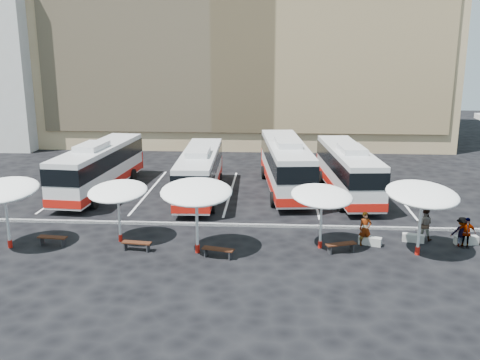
# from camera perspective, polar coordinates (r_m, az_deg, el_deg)

# --- Properties ---
(ground) EXTENTS (120.00, 120.00, 0.00)m
(ground) POSITION_cam_1_polar(r_m,az_deg,el_deg) (31.52, -2.17, -5.20)
(ground) COLOR black
(ground) RESTS_ON ground
(sandstone_building) EXTENTS (42.00, 18.25, 29.60)m
(sandstone_building) POSITION_cam_1_polar(r_m,az_deg,el_deg) (61.54, 0.80, 16.26)
(sandstone_building) COLOR tan
(sandstone_building) RESTS_ON ground
(curb_divider) EXTENTS (34.00, 0.25, 0.15)m
(curb_divider) POSITION_cam_1_polar(r_m,az_deg,el_deg) (31.96, -2.08, -4.77)
(curb_divider) COLOR black
(curb_divider) RESTS_ON ground
(bay_lines) EXTENTS (24.15, 12.00, 0.01)m
(bay_lines) POSITION_cam_1_polar(r_m,az_deg,el_deg) (39.12, -1.00, -1.29)
(bay_lines) COLOR white
(bay_lines) RESTS_ON ground
(bus_0) EXTENTS (3.57, 12.10, 3.79)m
(bus_0) POSITION_cam_1_polar(r_m,az_deg,el_deg) (39.96, -14.80, 1.42)
(bus_0) COLOR silver
(bus_0) RESTS_ON ground
(bus_1) EXTENTS (2.90, 11.38, 3.59)m
(bus_1) POSITION_cam_1_polar(r_m,az_deg,el_deg) (37.61, -4.30, 0.92)
(bus_1) COLOR silver
(bus_1) RESTS_ON ground
(bus_2) EXTENTS (3.87, 12.71, 3.97)m
(bus_2) POSITION_cam_1_polar(r_m,az_deg,el_deg) (39.27, 4.90, 1.76)
(bus_2) COLOR silver
(bus_2) RESTS_ON ground
(bus_3) EXTENTS (3.52, 11.93, 3.73)m
(bus_3) POSITION_cam_1_polar(r_m,az_deg,el_deg) (38.68, 11.42, 1.15)
(bus_3) COLOR silver
(bus_3) RESTS_ON ground
(sunshade_0) EXTENTS (3.76, 3.80, 3.72)m
(sunshade_0) POSITION_cam_1_polar(r_m,az_deg,el_deg) (30.25, -23.87, -1.02)
(sunshade_0) COLOR silver
(sunshade_0) RESTS_ON ground
(sunshade_1) EXTENTS (3.53, 3.57, 3.34)m
(sunshade_1) POSITION_cam_1_polar(r_m,az_deg,el_deg) (29.41, -12.91, -1.20)
(sunshade_1) COLOR silver
(sunshade_1) RESTS_ON ground
(sunshade_2) EXTENTS (4.09, 4.14, 3.83)m
(sunshade_2) POSITION_cam_1_polar(r_m,az_deg,el_deg) (27.06, -4.68, -1.30)
(sunshade_2) COLOR silver
(sunshade_2) RESTS_ON ground
(sunshade_3) EXTENTS (4.24, 4.26, 3.36)m
(sunshade_3) POSITION_cam_1_polar(r_m,az_deg,el_deg) (28.03, 8.72, -1.72)
(sunshade_3) COLOR silver
(sunshade_3) RESTS_ON ground
(sunshade_4) EXTENTS (4.60, 4.63, 3.79)m
(sunshade_4) POSITION_cam_1_polar(r_m,az_deg,el_deg) (28.21, 18.87, -1.48)
(sunshade_4) COLOR silver
(sunshade_4) RESTS_ON ground
(wood_bench_0) EXTENTS (1.61, 0.58, 0.48)m
(wood_bench_0) POSITION_cam_1_polar(r_m,az_deg,el_deg) (30.58, -19.38, -5.92)
(wood_bench_0) COLOR black
(wood_bench_0) RESTS_ON ground
(wood_bench_1) EXTENTS (1.60, 0.61, 0.48)m
(wood_bench_1) POSITION_cam_1_polar(r_m,az_deg,el_deg) (28.64, -10.97, -6.72)
(wood_bench_1) COLOR black
(wood_bench_1) RESTS_ON ground
(wood_bench_2) EXTENTS (1.69, 0.82, 0.50)m
(wood_bench_2) POSITION_cam_1_polar(r_m,az_deg,el_deg) (27.24, -2.35, -7.54)
(wood_bench_2) COLOR black
(wood_bench_2) RESTS_ON ground
(wood_bench_3) EXTENTS (1.66, 0.94, 0.49)m
(wood_bench_3) POSITION_cam_1_polar(r_m,az_deg,el_deg) (28.39, 10.72, -6.88)
(wood_bench_3) COLOR black
(wood_bench_3) RESTS_ON ground
(conc_bench_0) EXTENTS (1.27, 0.80, 0.45)m
(conc_bench_0) POSITION_cam_1_polar(r_m,az_deg,el_deg) (29.78, 13.70, -6.33)
(conc_bench_0) COLOR gray
(conc_bench_0) RESTS_ON ground
(conc_bench_1) EXTENTS (1.21, 0.65, 0.43)m
(conc_bench_1) POSITION_cam_1_polar(r_m,az_deg,el_deg) (30.90, 17.98, -5.90)
(conc_bench_1) COLOR gray
(conc_bench_1) RESTS_ON ground
(conc_bench_2) EXTENTS (1.27, 0.54, 0.46)m
(conc_bench_2) POSITION_cam_1_polar(r_m,az_deg,el_deg) (31.51, 22.98, -5.93)
(conc_bench_2) COLOR gray
(conc_bench_2) RESTS_ON ground
(passenger_0) EXTENTS (0.75, 0.56, 1.86)m
(passenger_0) POSITION_cam_1_polar(r_m,az_deg,el_deg) (29.45, 13.20, -5.09)
(passenger_0) COLOR black
(passenger_0) RESTS_ON ground
(passenger_1) EXTENTS (1.07, 0.96, 1.81)m
(passenger_1) POSITION_cam_1_polar(r_m,az_deg,el_deg) (31.17, 19.12, -4.48)
(passenger_1) COLOR black
(passenger_1) RESTS_ON ground
(passenger_2) EXTENTS (1.00, 0.48, 1.66)m
(passenger_2) POSITION_cam_1_polar(r_m,az_deg,el_deg) (30.83, 22.98, -5.19)
(passenger_2) COLOR black
(passenger_2) RESTS_ON ground
(passenger_3) EXTENTS (1.07, 0.65, 1.62)m
(passenger_3) POSITION_cam_1_polar(r_m,az_deg,el_deg) (30.92, 22.54, -5.13)
(passenger_3) COLOR black
(passenger_3) RESTS_ON ground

